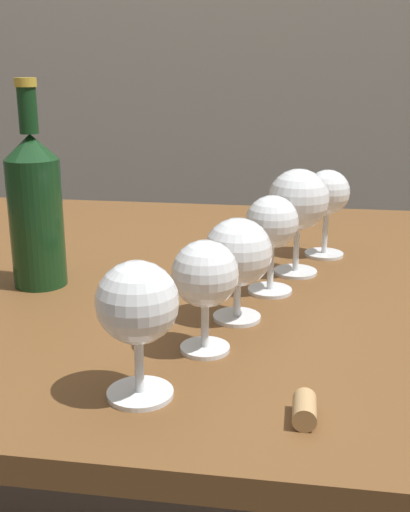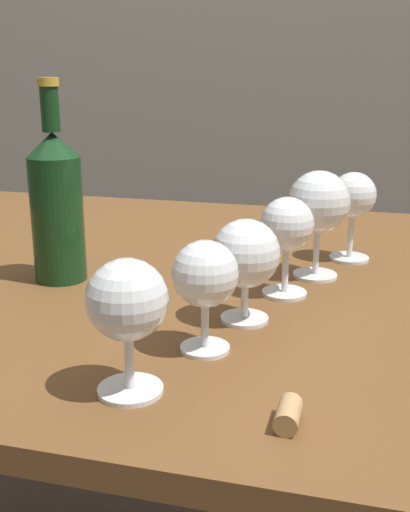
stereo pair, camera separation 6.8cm
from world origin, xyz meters
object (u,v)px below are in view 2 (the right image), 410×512
wine_glass_pinot (353,198)px  wine_glass_rose (127,303)px  wine_glass_port (246,256)px  wine_glass_amber (205,277)px  wine_glass_chardonnay (319,203)px  wine_glass_cabernet (287,227)px  cork (288,414)px  wine_bottle (57,204)px

wine_glass_pinot → wine_glass_rose: bearing=-110.4°
wine_glass_rose → wine_glass_port: 0.22m
wine_glass_amber → wine_glass_chardonnay: size_ratio=0.79×
wine_glass_cabernet → wine_glass_chardonnay: (0.03, 0.09, 0.02)m
wine_glass_amber → wine_glass_pinot: 0.42m
wine_glass_rose → wine_glass_cabernet: (0.11, 0.31, 0.00)m
wine_glass_cabernet → wine_glass_chardonnay: bearing=69.3°
wine_glass_port → wine_glass_cabernet: (0.04, 0.11, 0.01)m
wine_glass_port → wine_glass_pinot: wine_glass_pinot is taller
wine_glass_rose → wine_glass_chardonnay: (0.14, 0.40, 0.02)m
wine_glass_amber → cork: 0.19m
wine_glass_rose → wine_glass_port: (0.07, 0.21, -0.01)m
wine_bottle → wine_glass_port: bearing=-16.6°
wine_glass_rose → cork: bearing=-7.5°
wine_glass_port → cork: wine_glass_port is taller
wine_glass_amber → wine_glass_port: bearing=74.9°
wine_glass_pinot → wine_glass_chardonnay: bearing=-114.1°
wine_glass_rose → wine_bottle: bearing=127.3°
wine_glass_rose → wine_glass_pinot: (0.19, 0.51, 0.01)m
wine_glass_amber → wine_bottle: 0.33m
wine_glass_chardonnay → wine_glass_pinot: (0.05, 0.10, -0.01)m
wine_glass_rose → wine_glass_amber: 0.12m
wine_glass_cabernet → cork: bearing=-81.6°
wine_glass_rose → wine_glass_pinot: size_ratio=0.94×
wine_glass_cabernet → wine_glass_pinot: 0.21m
wine_glass_pinot → cork: bearing=-93.3°
wine_bottle → wine_glass_cabernet: bearing=3.0°
wine_glass_pinot → cork: (-0.03, -0.53, -0.09)m
wine_glass_rose → wine_glass_pinot: 0.54m
wine_glass_rose → wine_glass_cabernet: bearing=70.9°
wine_glass_amber → wine_glass_pinot: size_ratio=0.88×
wine_glass_amber → cork: bearing=-49.8°
wine_glass_chardonnay → cork: bearing=-87.9°
wine_glass_port → wine_glass_chardonnay: size_ratio=0.81×
wine_glass_port → wine_glass_chardonnay: (0.07, 0.20, 0.03)m
wine_glass_rose → cork: size_ratio=3.26×
wine_glass_chardonnay → wine_bottle: size_ratio=0.55×
wine_glass_amber → wine_glass_port: (0.03, 0.10, -0.00)m
wine_glass_amber → cork: size_ratio=3.05×
wine_glass_port → wine_glass_pinot: (0.12, 0.30, 0.02)m
cork → wine_glass_amber: bearing=130.2°
cork → wine_glass_cabernet: bearing=98.4°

